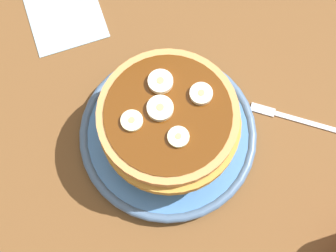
# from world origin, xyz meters

# --- Properties ---
(ground_plane) EXTENTS (1.40, 1.40, 0.03)m
(ground_plane) POSITION_xyz_m (0.00, 0.00, -0.01)
(ground_plane) COLOR brown
(plate) EXTENTS (0.25, 0.25, 0.02)m
(plate) POSITION_xyz_m (0.00, 0.00, 0.01)
(plate) COLOR #3F72B2
(plate) RESTS_ON ground_plane
(pancake_stack) EXTENTS (0.18, 0.18, 0.08)m
(pancake_stack) POSITION_xyz_m (-0.00, 0.00, 0.06)
(pancake_stack) COLOR gold
(pancake_stack) RESTS_ON plate
(banana_slice_0) EXTENTS (0.03, 0.03, 0.01)m
(banana_slice_0) POSITION_xyz_m (0.01, -0.01, 0.10)
(banana_slice_0) COLOR #EDE4C0
(banana_slice_0) RESTS_ON pancake_stack
(banana_slice_1) EXTENTS (0.03, 0.03, 0.01)m
(banana_slice_1) POSITION_xyz_m (-0.01, -0.04, 0.10)
(banana_slice_1) COLOR #FDEDC6
(banana_slice_1) RESTS_ON pancake_stack
(banana_slice_2) EXTENTS (0.03, 0.03, 0.01)m
(banana_slice_2) POSITION_xyz_m (0.00, 0.03, 0.10)
(banana_slice_2) COLOR #EBEEB9
(banana_slice_2) RESTS_ON pancake_stack
(banana_slice_3) EXTENTS (0.03, 0.03, 0.01)m
(banana_slice_3) POSITION_xyz_m (-0.05, -0.01, 0.10)
(banana_slice_3) COLOR #F0E3C0
(banana_slice_3) RESTS_ON pancake_stack
(banana_slice_4) EXTENTS (0.03, 0.03, 0.01)m
(banana_slice_4) POSITION_xyz_m (0.04, -0.01, 0.10)
(banana_slice_4) COLOR #EDEBB5
(banana_slice_4) RESTS_ON pancake_stack
(napkin) EXTENTS (0.11, 0.11, 0.00)m
(napkin) POSITION_xyz_m (0.07, -0.24, 0.00)
(napkin) COLOR #99B2BF
(napkin) RESTS_ON ground_plane
(fork) EXTENTS (0.11, 0.09, 0.01)m
(fork) POSITION_xyz_m (-0.17, 0.04, 0.00)
(fork) COLOR silver
(fork) RESTS_ON ground_plane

